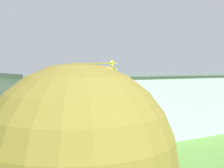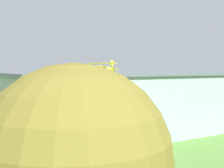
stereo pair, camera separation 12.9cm
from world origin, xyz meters
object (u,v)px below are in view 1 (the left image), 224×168
object	(u,v)px
person_watching_takeoff	(143,107)
tree_at_field_edge	(78,162)
person_walking_on_apron	(26,117)
windsock	(126,77)
person_at_fence_line	(207,110)
hangar	(149,103)
person_near_hangar_door	(4,121)
biplane	(105,68)

from	to	relation	value
person_watching_takeoff	tree_at_field_edge	size ratio (longest dim) A/B	0.19
person_walking_on_apron	windsock	size ratio (longest dim) A/B	0.24
person_watching_takeoff	person_at_fence_line	bearing A→B (deg)	135.06
person_walking_on_apron	tree_at_field_edge	xyz separation A→B (m)	(6.56, 36.68, 4.26)
person_at_fence_line	tree_at_field_edge	size ratio (longest dim) A/B	0.20
person_at_fence_line	hangar	bearing A→B (deg)	23.37
person_near_hangar_door	biplane	bearing A→B (deg)	-143.17
person_near_hangar_door	windsock	bearing A→B (deg)	-145.61
person_at_fence_line	windsock	world-z (taller)	windsock
hangar	person_near_hangar_door	size ratio (longest dim) A/B	21.89
windsock	person_at_fence_line	bearing A→B (deg)	88.64
windsock	hangar	bearing A→B (deg)	62.75
hangar	biplane	size ratio (longest dim) A/B	4.50
tree_at_field_edge	hangar	bearing A→B (deg)	-130.02
person_watching_takeoff	windsock	xyz separation A→B (m)	(-8.65, -20.44, 5.10)
person_walking_on_apron	tree_at_field_edge	distance (m)	37.50
person_near_hangar_door	tree_at_field_edge	bearing A→B (deg)	84.84
biplane	person_watching_takeoff	world-z (taller)	biplane
person_watching_takeoff	windsock	bearing A→B (deg)	-112.94
tree_at_field_edge	windsock	bearing A→B (deg)	-122.46
biplane	person_watching_takeoff	xyz separation A→B (m)	(0.40, 16.42, -7.24)
person_at_fence_line	windsock	xyz separation A→B (m)	(-0.67, -28.40, 5.08)
person_walking_on_apron	biplane	bearing A→B (deg)	-142.18
person_near_hangar_door	person_walking_on_apron	bearing A→B (deg)	-150.14
biplane	hangar	bearing A→B (deg)	72.10
hangar	person_at_fence_line	world-z (taller)	hangar
biplane	windsock	size ratio (longest dim) A/B	1.13
person_watching_takeoff	windsock	world-z (taller)	windsock
person_watching_takeoff	hangar	bearing A→B (deg)	57.60
person_walking_on_apron	windsock	bearing A→B (deg)	-145.12
biplane	windsock	distance (m)	9.42
hangar	person_walking_on_apron	xyz separation A→B (m)	(11.51, -15.15, -2.95)
windsock	tree_at_field_edge	bearing A→B (deg)	57.54
person_near_hangar_door	tree_at_field_edge	distance (m)	35.11
person_watching_takeoff	person_walking_on_apron	world-z (taller)	person_walking_on_apron
biplane	person_at_fence_line	bearing A→B (deg)	107.26
person_walking_on_apron	tree_at_field_edge	bearing A→B (deg)	79.86
person_watching_takeoff	person_at_fence_line	distance (m)	11.27
person_watching_takeoff	person_at_fence_line	size ratio (longest dim) A/B	0.97
person_walking_on_apron	person_at_fence_line	bearing A→B (deg)	165.92
biplane	person_near_hangar_door	xyz separation A→B (m)	(25.32, 18.96, -7.24)
hangar	tree_at_field_edge	world-z (taller)	tree_at_field_edge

